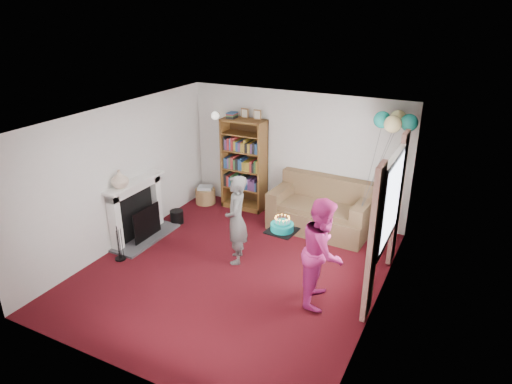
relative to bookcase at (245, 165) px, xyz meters
The scene contains 16 objects.
ground 2.69m from the bookcase, 65.74° to the right, with size 5.00×5.00×0.00m, color #33070A.
wall_back 1.10m from the bookcase, 11.36° to the left, with size 4.50×0.02×2.50m, color silver.
wall_left 2.63m from the bookcase, 117.98° to the right, with size 0.02×5.00×2.50m, color silver.
wall_right 4.03m from the bookcase, 34.92° to the right, with size 0.02×5.00×2.50m, color silver.
ceiling 2.97m from the bookcase, 65.74° to the right, with size 4.50×5.00×0.01m, color white.
fireplace 2.39m from the bookcase, 116.48° to the right, with size 0.55×1.80×1.12m.
window_bay 3.67m from the bookcase, 27.69° to the right, with size 0.14×2.02×2.20m.
wall_sconce 1.19m from the bookcase, behind, with size 0.16×0.23×0.16m.
bookcase is the anchor object (origin of this frame).
sofa 1.89m from the bookcase, ahead, with size 1.85×0.98×0.98m.
wicker_basket 1.16m from the bookcase, 165.30° to the right, with size 0.43×0.43×0.38m.
person_striped 2.21m from the bookcase, 65.42° to the right, with size 0.55×0.36×1.52m, color black.
person_magenta 3.51m from the bookcase, 43.56° to the right, with size 0.78×0.61×1.61m, color #C8287D.
birthday_cake 3.21m from the bookcase, 52.30° to the right, with size 0.40×0.40×0.22m.
balloons 3.21m from the bookcase, ahead, with size 0.73×0.73×1.67m.
mantel_vase 2.70m from the bookcase, 113.83° to the right, with size 0.30×0.30×0.31m, color beige.
Camera 1 is at (3.19, -5.52, 4.05)m, focal length 32.00 mm.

